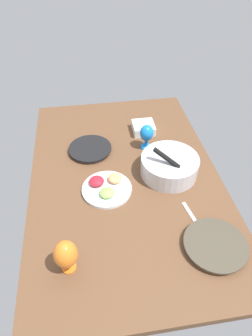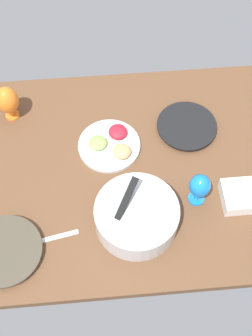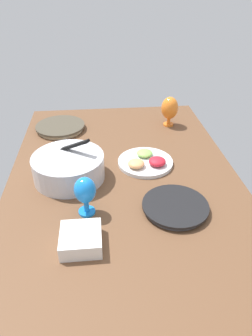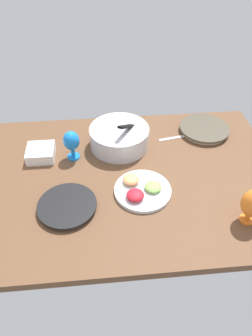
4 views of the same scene
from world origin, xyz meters
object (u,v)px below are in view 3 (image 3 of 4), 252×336
Objects in this scene: hurricane_glass_orange at (170,109)px; dinner_plate_right at (60,127)px; hurricane_glass_blue at (85,192)px; mixing_bowl at (69,166)px; square_bowl_white at (81,239)px; fruit_platter at (146,161)px; dinner_plate_left at (175,207)px.

dinner_plate_right is at bearing 90.12° from hurricane_glass_orange.
hurricane_glass_orange is 1.08× the size of hurricane_glass_blue.
hurricane_glass_blue is (-74.20, 47.97, -0.34)cm from hurricane_glass_orange.
mixing_bowl is (-49.44, -8.06, 4.39)cm from dinner_plate_right.
dinner_plate_right is 91.85cm from square_bowl_white.
mixing_bowl is at bearing 131.58° from hurricane_glass_orange.
hurricane_glass_blue is at bearing -162.16° from mixing_bowl.
hurricane_glass_blue reaches higher than fruit_platter.
square_bowl_white reaches higher than dinner_plate_left.
hurricane_glass_orange is at bearing -32.88° from hurricane_glass_blue.
mixing_bowl is 26.20cm from hurricane_glass_blue.
hurricane_glass_blue is at bearing -5.77° from square_bowl_white.
hurricane_glass_orange is at bearing -28.66° from square_bowl_white.
hurricane_glass_orange reaches higher than square_bowl_white.
mixing_bowl reaches higher than fruit_platter.
dinner_plate_left is 49.92cm from mixing_bowl.
dinner_plate_right is at bearing 9.25° from mixing_bowl.
fruit_platter is at bearing -78.40° from mixing_bowl.
hurricane_glass_orange reaches higher than fruit_platter.
fruit_platter is (7.33, -35.71, -4.27)cm from mixing_bowl.
hurricane_glass_orange is at bearing -25.53° from fruit_platter.
hurricane_glass_orange is at bearing -48.42° from mixing_bowl.
square_bowl_white is (-41.27, -6.24, -2.80)cm from mixing_bowl.
mixing_bowl is 41.83cm from square_bowl_white.
square_bowl_white is at bearing -171.04° from dinner_plate_right.
mixing_bowl is at bearing 8.60° from square_bowl_white.
fruit_platter is at bearing 11.05° from dinner_plate_left.
dinner_plate_right is at bearing 33.64° from dinner_plate_left.
fruit_platter is at bearing -133.89° from dinner_plate_right.
mixing_bowl reaches higher than square_bowl_white.
mixing_bowl reaches higher than dinner_plate_left.
hurricane_glass_blue is at bearing -167.83° from dinner_plate_right.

